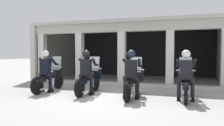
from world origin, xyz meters
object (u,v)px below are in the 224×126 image
police_officer_center_left (86,68)px  motorcycle_far_right (186,84)px  motorcycle_center_right (133,82)px  police_officer_far_left (46,68)px  motorcycle_center_left (90,80)px  motorcycle_far_left (50,78)px  police_officer_far_right (186,71)px  police_officer_center_right (131,70)px

police_officer_center_left → motorcycle_far_right: police_officer_center_left is taller
motorcycle_center_right → motorcycle_far_right: bearing=13.7°
police_officer_far_left → motorcycle_center_left: (1.67, 0.29, -0.44)m
police_officer_center_left → police_officer_far_left: bearing=179.4°
motorcycle_far_left → police_officer_far_right: police_officer_far_right is taller
police_officer_center_left → motorcycle_far_right: size_ratio=0.78×
motorcycle_center_right → police_officer_center_right: 0.52m
motorcycle_center_left → police_officer_center_right: (1.67, -0.45, 0.44)m
motorcycle_center_left → police_officer_center_left: police_officer_center_left is taller
police_officer_center_right → police_officer_far_right: same height
motorcycle_center_right → motorcycle_far_right: 1.69m
motorcycle_far_right → police_officer_far_right: bearing=-84.4°
police_officer_center_left → motorcycle_center_left: bearing=88.8°
motorcycle_center_left → police_officer_center_left: 0.52m
motorcycle_center_left → motorcycle_far_right: same height
police_officer_far_right → police_officer_far_left: bearing=-173.7°
motorcycle_center_left → police_officer_center_right: bearing=-16.1°
police_officer_center_right → police_officer_far_right: bearing=13.7°
police_officer_far_left → motorcycle_far_right: (5.02, 0.33, -0.44)m
police_officer_far_left → motorcycle_center_left: size_ratio=0.78×
motorcycle_far_left → police_officer_far_left: bearing=-85.8°
police_officer_center_right → motorcycle_far_right: bearing=23.0°
motorcycle_far_left → motorcycle_center_right: 3.35m
motorcycle_center_left → motorcycle_far_right: bearing=-0.4°
motorcycle_center_left → motorcycle_far_right: (3.35, 0.03, 0.00)m
police_officer_far_left → motorcycle_far_left: bearing=94.2°
police_officer_far_left → police_officer_center_right: (3.35, -0.16, 0.00)m
motorcycle_far_left → police_officer_far_left: size_ratio=1.29×
motorcycle_center_right → police_officer_center_right: police_officer_center_right is taller
police_officer_center_right → motorcycle_far_right: (1.67, 0.49, -0.44)m
motorcycle_far_left → police_officer_far_left: police_officer_far_left is taller
motorcycle_far_right → police_officer_far_right: 0.52m
motorcycle_far_left → police_officer_center_right: size_ratio=1.29×
motorcycle_far_left → motorcycle_center_left: (1.67, 0.01, 0.00)m
police_officer_far_left → police_officer_far_right: (5.02, 0.04, 0.00)m
police_officer_center_left → motorcycle_center_right: size_ratio=0.78×
motorcycle_center_left → police_officer_far_left: bearing=-171.0°
police_officer_far_left → police_officer_center_right: 3.35m
police_officer_center_left → motorcycle_center_right: bearing=2.9°
police_officer_center_right → motorcycle_far_right: size_ratio=0.78×
motorcycle_far_left → police_officer_far_right: 5.04m
motorcycle_far_right → police_officer_far_right: (-0.00, -0.28, 0.44)m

